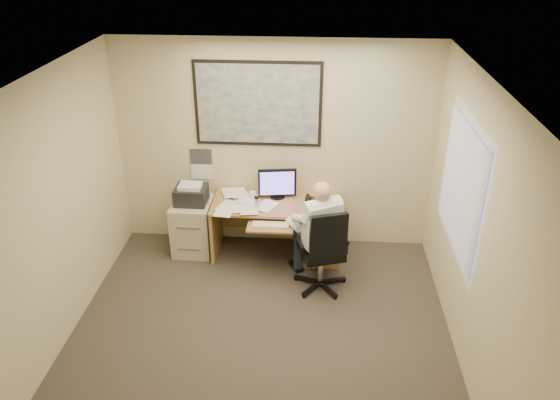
# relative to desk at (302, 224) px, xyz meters

# --- Properties ---
(room_shell) EXTENTS (4.00, 4.50, 2.70)m
(room_shell) POSITION_rel_desk_xyz_m (-0.38, -1.90, 0.90)
(room_shell) COLOR #37332A
(room_shell) RESTS_ON ground
(desk) EXTENTS (1.60, 0.97, 1.13)m
(desk) POSITION_rel_desk_xyz_m (0.00, 0.00, 0.00)
(desk) COLOR #A87948
(desk) RESTS_ON ground
(world_map) EXTENTS (1.56, 0.03, 1.06)m
(world_map) POSITION_rel_desk_xyz_m (-0.58, 0.33, 1.45)
(world_map) COLOR #1E4C93
(world_map) RESTS_ON room_shell
(wall_calendar) EXTENTS (0.28, 0.01, 0.42)m
(wall_calendar) POSITION_rel_desk_xyz_m (-1.33, 0.34, 0.63)
(wall_calendar) COLOR white
(wall_calendar) RESTS_ON room_shell
(window_blinds) EXTENTS (0.06, 1.40, 1.30)m
(window_blinds) POSITION_rel_desk_xyz_m (1.59, -1.10, 1.10)
(window_blinds) COLOR silver
(window_blinds) RESTS_ON room_shell
(filing_cabinet) EXTENTS (0.50, 0.60, 0.96)m
(filing_cabinet) POSITION_rel_desk_xyz_m (-1.41, 0.01, -0.04)
(filing_cabinet) COLOR beige
(filing_cabinet) RESTS_ON ground
(office_chair) EXTENTS (0.81, 0.81, 1.08)m
(office_chair) POSITION_rel_desk_xyz_m (0.23, -0.74, -0.13)
(office_chair) COLOR black
(office_chair) RESTS_ON ground
(person) EXTENTS (0.86, 0.96, 1.35)m
(person) POSITION_rel_desk_xyz_m (0.24, -0.66, 0.23)
(person) COLOR white
(person) RESTS_ON office_chair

